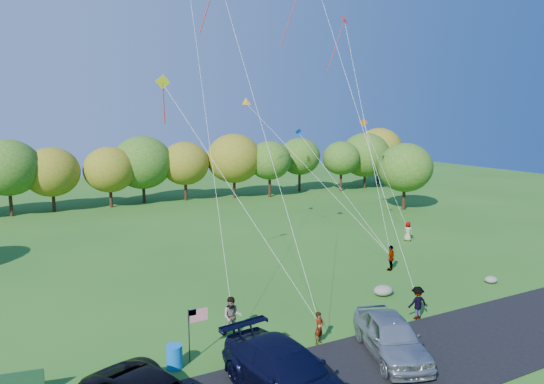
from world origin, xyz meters
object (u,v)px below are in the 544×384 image
at_px(minivan_navy, 286,372).
at_px(flyer_e, 408,231).
at_px(flyer_b, 232,317).
at_px(trash_barrel, 174,357).
at_px(flyer_c, 417,303).
at_px(flyer_d, 391,258).
at_px(flyer_a, 319,328).
at_px(park_bench, 15,384).
at_px(minivan_silver, 391,336).

bearing_deg(minivan_navy, flyer_e, 29.48).
relative_size(flyer_b, trash_barrel, 1.90).
distance_m(flyer_c, flyer_d, 7.98).
bearing_deg(flyer_e, flyer_b, 87.50).
distance_m(minivan_navy, flyer_a, 4.61).
xyz_separation_m(minivan_navy, flyer_a, (3.43, 3.07, -0.23)).
xyz_separation_m(flyer_b, flyer_e, (19.95, 9.60, -0.14)).
xyz_separation_m(minivan_navy, park_bench, (-8.97, 4.51, -0.41)).
xyz_separation_m(flyer_e, park_bench, (-29.12, -10.77, -0.24)).
xyz_separation_m(flyer_c, flyer_e, (10.71, 12.21, -0.05)).
bearing_deg(park_bench, minivan_navy, -16.59).
bearing_deg(flyer_b, trash_barrel, -128.77).
height_order(minivan_navy, flyer_a, minivan_navy).
height_order(flyer_a, flyer_c, flyer_c).
distance_m(flyer_e, park_bench, 31.05).
height_order(minivan_silver, flyer_e, minivan_silver).
height_order(minivan_navy, flyer_e, minivan_navy).
distance_m(minivan_silver, flyer_b, 7.37).
bearing_deg(park_bench, minivan_silver, -5.04).
relative_size(minivan_navy, trash_barrel, 6.40).
bearing_deg(flyer_d, minivan_silver, 17.68).
height_order(minivan_navy, flyer_c, minivan_navy).
distance_m(minivan_silver, trash_barrel, 9.29).
bearing_deg(flyer_b, minivan_navy, -67.87).
relative_size(park_bench, trash_barrel, 1.95).
bearing_deg(flyer_b, flyer_a, -14.79).
height_order(flyer_a, park_bench, flyer_a).
bearing_deg(trash_barrel, flyer_e, 25.90).
distance_m(flyer_c, flyer_e, 16.24).
distance_m(flyer_e, trash_barrel, 25.87).
height_order(minivan_silver, trash_barrel, minivan_silver).
height_order(minivan_silver, flyer_c, minivan_silver).
relative_size(minivan_navy, flyer_e, 3.94).
bearing_deg(flyer_a, minivan_navy, -163.38).
xyz_separation_m(flyer_b, flyer_c, (9.24, -2.61, -0.09)).
distance_m(flyer_a, flyer_d, 12.24).
bearing_deg(trash_barrel, park_bench, 174.84).
distance_m(minivan_navy, park_bench, 10.05).
xyz_separation_m(flyer_d, flyer_e, (6.54, 5.40, -0.06)).
relative_size(minivan_silver, trash_barrel, 5.22).
xyz_separation_m(minivan_navy, flyer_d, (13.61, 9.88, -0.12)).
xyz_separation_m(flyer_b, park_bench, (-9.17, -1.17, -0.38)).
bearing_deg(flyer_c, trash_barrel, 2.95).
relative_size(flyer_e, park_bench, 0.83).
bearing_deg(flyer_e, trash_barrel, 87.70).
relative_size(flyer_a, flyer_b, 0.80).
distance_m(flyer_b, flyer_d, 14.05).
bearing_deg(park_bench, flyer_b, 17.37).
xyz_separation_m(flyer_e, trash_barrel, (-23.27, -11.30, -0.31)).
bearing_deg(flyer_b, flyer_c, 8.37).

